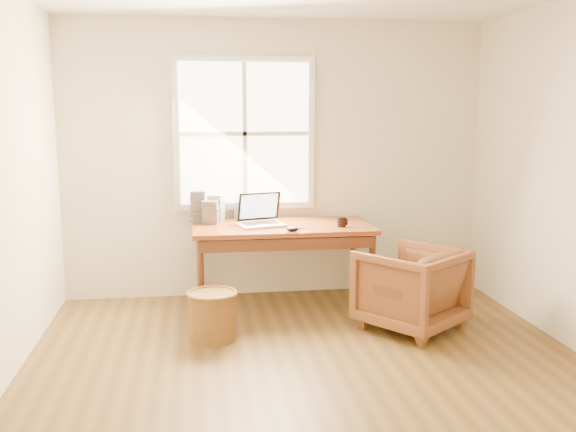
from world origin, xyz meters
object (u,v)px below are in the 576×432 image
wicker_stool (213,316)px  cd_stack_a (216,208)px  armchair (411,288)px  laptop (261,211)px  coffee_mug (342,222)px  desk (282,227)px

wicker_stool → cd_stack_a: 1.25m
armchair → wicker_stool: armchair is taller
laptop → coffee_mug: size_ratio=4.40×
laptop → coffee_mug: (0.70, -0.13, -0.10)m
laptop → cd_stack_a: size_ratio=1.57×
desk → wicker_stool: size_ratio=4.33×
wicker_stool → cd_stack_a: bearing=85.9°
desk → laptop: 0.26m
coffee_mug → wicker_stool: bearing=-141.4°
desk → coffee_mug: coffee_mug is taller
armchair → wicker_stool: (-1.61, -0.02, -0.15)m
armchair → wicker_stool: 1.62m
desk → cd_stack_a: cd_stack_a is taller
wicker_stool → laptop: bearing=58.4°
wicker_stool → armchair: bearing=0.7°
coffee_mug → cd_stack_a: (-1.09, 0.42, 0.08)m
desk → armchair: desk is taller
armchair → cd_stack_a: size_ratio=2.95×
laptop → cd_stack_a: 0.48m
desk → wicker_stool: 1.15m
desk → wicker_stool: desk is taller
desk → laptop: bearing=-170.3°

